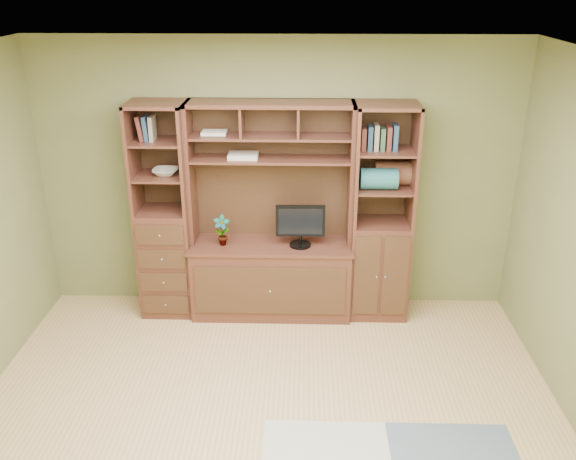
{
  "coord_description": "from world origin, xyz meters",
  "views": [
    {
      "loc": [
        0.26,
        -3.49,
        3.08
      ],
      "look_at": [
        0.13,
        1.2,
        1.1
      ],
      "focal_mm": 38.0,
      "sensor_mm": 36.0,
      "label": 1
    }
  ],
  "objects_px": {
    "center_hutch": "(271,215)",
    "monitor": "(300,218)",
    "left_tower": "(164,212)",
    "right_tower": "(381,214)"
  },
  "relations": [
    {
      "from": "right_tower",
      "to": "monitor",
      "type": "height_order",
      "value": "right_tower"
    },
    {
      "from": "center_hutch",
      "to": "monitor",
      "type": "xyz_separation_m",
      "value": [
        0.28,
        -0.03,
        -0.02
      ]
    },
    {
      "from": "center_hutch",
      "to": "monitor",
      "type": "height_order",
      "value": "center_hutch"
    },
    {
      "from": "center_hutch",
      "to": "monitor",
      "type": "distance_m",
      "value": 0.28
    },
    {
      "from": "center_hutch",
      "to": "left_tower",
      "type": "distance_m",
      "value": 1.0
    },
    {
      "from": "center_hutch",
      "to": "right_tower",
      "type": "relative_size",
      "value": 1.0
    },
    {
      "from": "left_tower",
      "to": "monitor",
      "type": "distance_m",
      "value": 1.28
    },
    {
      "from": "monitor",
      "to": "left_tower",
      "type": "bearing_deg",
      "value": 175.62
    },
    {
      "from": "center_hutch",
      "to": "right_tower",
      "type": "xyz_separation_m",
      "value": [
        1.02,
        0.04,
        0.0
      ]
    },
    {
      "from": "monitor",
      "to": "center_hutch",
      "type": "bearing_deg",
      "value": 171.76
    }
  ]
}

